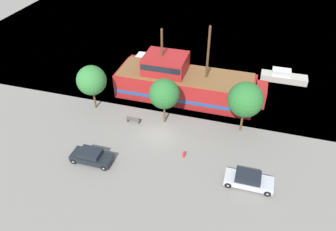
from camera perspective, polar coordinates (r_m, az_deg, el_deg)
The scene contains 12 objects.
ground_plane at distance 36.71m, azimuth -1.63°, elevation -3.17°, with size 160.00×160.00×0.00m, color gray.
water_surface at distance 74.98m, azimuth 9.09°, elevation 18.25°, with size 80.00×80.00×0.00m, color #33566B.
pirate_ship at distance 41.64m, azimuth 2.77°, elevation 5.71°, with size 18.64×5.55×9.86m.
moored_boat_dockside at distance 48.46m, azimuth 19.43°, elevation 6.41°, with size 6.20×1.81×1.67m.
moored_boat_outer at distance 49.47m, azimuth -3.54°, elevation 9.26°, with size 6.28×2.40×1.77m.
parked_car_curb_front at distance 33.93m, azimuth -13.17°, elevation -6.94°, with size 4.18×1.87×1.35m.
parked_car_curb_mid at distance 31.78m, azimuth 13.84°, elevation -10.83°, with size 4.46×1.87×1.37m.
fire_hydrant at distance 33.69m, azimuth 2.77°, elevation -6.74°, with size 0.42×0.25×0.76m.
bench_promenade_east at distance 38.20m, azimuth -6.06°, elevation -0.70°, with size 1.55×0.45×0.85m.
tree_row_east at distance 39.57m, azimuth -13.17°, elevation 5.97°, with size 3.53×3.53×5.66m.
tree_row_mideast at distance 36.09m, azimuth -0.65°, elevation 3.79°, with size 3.40×3.40×5.61m.
tree_row_midwest at distance 35.63m, azimuth 13.34°, elevation 2.70°, with size 3.83×3.83×6.09m.
Camera 1 is at (8.82, -26.57, 23.74)m, focal length 35.00 mm.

